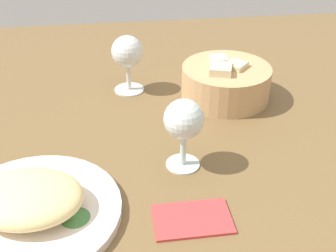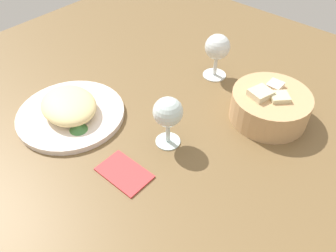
# 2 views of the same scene
# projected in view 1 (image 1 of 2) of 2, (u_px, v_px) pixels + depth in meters

# --- Properties ---
(ground_plane) EXTENTS (1.40, 1.40, 0.02)m
(ground_plane) POSITION_uv_depth(u_px,v_px,m) (145.00, 159.00, 0.74)
(ground_plane) COLOR brown
(plate) EXTENTS (0.26, 0.26, 0.01)m
(plate) POSITION_uv_depth(u_px,v_px,m) (31.00, 213.00, 0.60)
(plate) COLOR white
(plate) RESTS_ON ground_plane
(omelette) EXTENTS (0.18, 0.16, 0.04)m
(omelette) POSITION_uv_depth(u_px,v_px,m) (27.00, 198.00, 0.59)
(omelette) COLOR #F2DA93
(omelette) RESTS_ON plate
(lettuce_garnish) EXTENTS (0.04, 0.04, 0.02)m
(lettuce_garnish) POSITION_uv_depth(u_px,v_px,m) (75.00, 213.00, 0.58)
(lettuce_garnish) COLOR #417B3D
(lettuce_garnish) RESTS_ON plate
(bread_basket) EXTENTS (0.18, 0.18, 0.09)m
(bread_basket) POSITION_uv_depth(u_px,v_px,m) (226.00, 82.00, 0.89)
(bread_basket) COLOR tan
(bread_basket) RESTS_ON ground_plane
(wine_glass_near) EXTENTS (0.06, 0.06, 0.12)m
(wine_glass_near) POSITION_uv_depth(u_px,v_px,m) (184.00, 123.00, 0.67)
(wine_glass_near) COLOR silver
(wine_glass_near) RESTS_ON ground_plane
(wine_glass_far) EXTENTS (0.07, 0.07, 0.12)m
(wine_glass_far) POSITION_uv_depth(u_px,v_px,m) (127.00, 55.00, 0.89)
(wine_glass_far) COLOR silver
(wine_glass_far) RESTS_ON ground_plane
(folded_napkin) EXTENTS (0.11, 0.07, 0.01)m
(folded_napkin) POSITION_uv_depth(u_px,v_px,m) (192.00, 218.00, 0.60)
(folded_napkin) COLOR #D23C3D
(folded_napkin) RESTS_ON ground_plane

